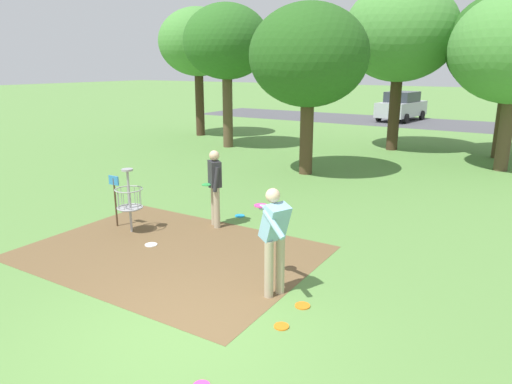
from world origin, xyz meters
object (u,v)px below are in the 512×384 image
player_throwing (274,235)px  frisbee_scattered_a (281,326)px  tree_near_right (309,56)px  tree_far_center (227,43)px  frisbee_mid_grass (240,216)px  disc_golf_basket (128,198)px  tree_near_left (198,43)px  tree_mid_right (400,33)px  frisbee_by_tee (302,306)px  frisbee_far_left (151,245)px  parked_car_leftmost (401,106)px  player_foreground_watching (215,184)px

player_throwing → frisbee_scattered_a: (0.56, -0.77, -0.98)m
tree_near_right → tree_far_center: bearing=150.2°
frisbee_mid_grass → disc_golf_basket: bearing=-124.6°
tree_near_left → tree_far_center: 3.87m
tree_mid_right → frisbee_scattered_a: bearing=-79.8°
frisbee_mid_grass → tree_near_right: tree_near_right is taller
player_throwing → tree_near_left: 17.82m
frisbee_by_tee → frisbee_mid_grass: (-3.16, 3.09, 0.00)m
frisbee_by_tee → frisbee_mid_grass: size_ratio=0.99×
frisbee_far_left → tree_near_left: tree_near_left is taller
player_throwing → tree_near_right: (-3.25, 7.90, 2.75)m
player_throwing → parked_car_leftmost: (-4.64, 24.95, -0.06)m
disc_golf_basket → tree_mid_right: size_ratio=0.21×
tree_mid_right → parked_car_leftmost: tree_mid_right is taller
frisbee_by_tee → tree_near_left: tree_near_left is taller
frisbee_by_tee → tree_near_right: 9.62m
player_foreground_watching → player_throwing: bearing=-38.3°
frisbee_by_tee → parked_car_leftmost: 25.61m
disc_golf_basket → player_throwing: size_ratio=0.81×
frisbee_scattered_a → tree_near_left: tree_near_left is taller
frisbee_scattered_a → tree_near_right: bearing=113.7°
player_foreground_watching → frisbee_far_left: (-0.42, -1.61, -0.96)m
player_foreground_watching → frisbee_mid_grass: bearing=85.4°
parked_car_leftmost → tree_near_right: bearing=-85.3°
player_throwing → tree_near_right: bearing=112.3°
player_foreground_watching → tree_mid_right: 12.39m
frisbee_mid_grass → frisbee_scattered_a: size_ratio=1.11×
player_throwing → frisbee_by_tee: size_ratio=7.51×
player_throwing → tree_mid_right: size_ratio=0.26×
tree_mid_right → frisbee_far_left: bearing=-94.3°
frisbee_scattered_a → tree_near_right: tree_near_right is taller
player_throwing → frisbee_scattered_a: bearing=-54.1°
tree_near_left → tree_mid_right: 9.59m
disc_golf_basket → frisbee_scattered_a: disc_golf_basket is taller
frisbee_mid_grass → tree_mid_right: tree_mid_right is taller
disc_golf_basket → frisbee_scattered_a: 4.96m
tree_near_right → parked_car_leftmost: tree_near_right is taller
frisbee_mid_grass → tree_mid_right: size_ratio=0.03×
parked_car_leftmost → disc_golf_basket: bearing=-88.6°
player_throwing → tree_near_left: tree_near_left is taller
disc_golf_basket → frisbee_mid_grass: size_ratio=6.01×
frisbee_scattered_a → parked_car_leftmost: bearing=101.4°
frisbee_scattered_a → tree_mid_right: tree_mid_right is taller
frisbee_scattered_a → parked_car_leftmost: (-5.20, 25.72, 0.91)m
disc_golf_basket → frisbee_by_tee: 4.78m
frisbee_far_left → parked_car_leftmost: (-1.55, 24.44, 0.91)m
disc_golf_basket → parked_car_leftmost: size_ratio=0.31×
frisbee_by_tee → frisbee_far_left: bearing=170.4°
tree_far_center → tree_mid_right: bearing=25.7°
frisbee_far_left → tree_near_left: bearing=124.3°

